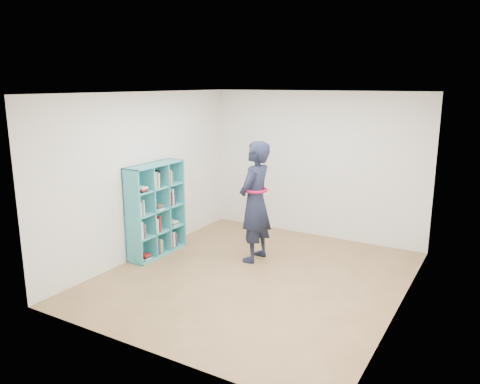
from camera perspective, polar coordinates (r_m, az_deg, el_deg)
The scene contains 9 objects.
floor at distance 6.86m, azimuth 1.81°, elevation -10.29°, with size 4.50×4.50×0.00m, color brown.
ceiling at distance 6.29m, azimuth 1.99°, elevation 11.98°, with size 4.50×4.50×0.00m, color white.
wall_left at distance 7.59m, azimuth -11.52°, elevation 2.04°, with size 0.02×4.50×2.60m, color white.
wall_right at distance 5.81m, azimuth 19.54°, elevation -1.87°, with size 0.02×4.50×2.60m, color white.
wall_back at distance 8.46m, azimuth 9.17°, elevation 3.28°, with size 4.00×0.02×2.60m, color white.
wall_front at distance 4.67m, azimuth -11.41°, elevation -4.95°, with size 4.00×0.02×2.60m, color white.
bookshelf at distance 7.64m, azimuth -10.37°, elevation -2.33°, with size 0.33×1.12×1.49m.
person at distance 7.20m, azimuth 1.86°, elevation -1.19°, with size 0.45×0.69×1.88m.
smartphone at distance 7.30m, azimuth 1.25°, elevation -0.00°, with size 0.01×0.11×0.14m.
Camera 1 is at (2.98, -5.54, 2.73)m, focal length 35.00 mm.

